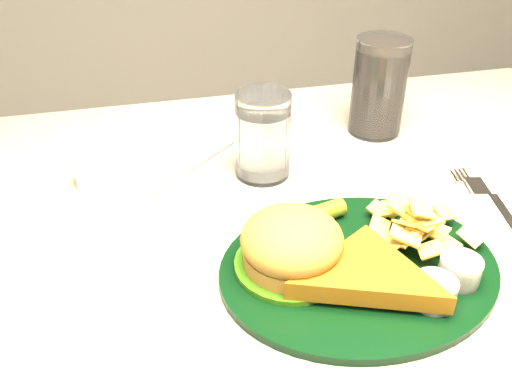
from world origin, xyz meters
TOP-DOWN VIEW (x-y plane):
  - dinner_plate at (0.08, -0.09)m, footprint 0.32×0.27m
  - water_glass at (0.03, 0.13)m, footprint 0.08×0.08m
  - cola_glass at (0.23, 0.21)m, footprint 0.09×0.09m
  - fork_napkin at (0.29, -0.06)m, footprint 0.17×0.20m
  - ramekin at (-0.19, 0.16)m, footprint 0.06×0.06m
  - wrapped_straw at (-0.04, 0.18)m, footprint 0.22×0.20m

SIDE VIEW (x-z plane):
  - wrapped_straw at x=-0.04m, z-range 0.75..0.76m
  - fork_napkin at x=0.29m, z-range 0.75..0.76m
  - ramekin at x=-0.19m, z-range 0.75..0.78m
  - dinner_plate at x=0.08m, z-range 0.75..0.82m
  - water_glass at x=0.03m, z-range 0.75..0.87m
  - cola_glass at x=0.23m, z-range 0.75..0.90m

